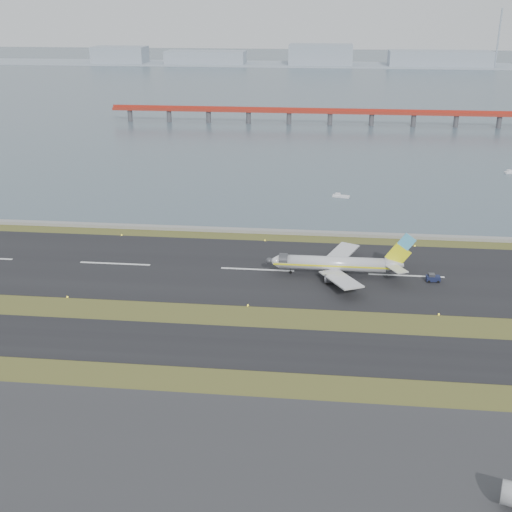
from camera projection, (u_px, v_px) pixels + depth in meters
The scene contains 12 objects.
ground at pixel (244, 321), 147.32m from camera, with size 1000.00×1000.00×0.00m, color #364518.
apron_strip at pixel (200, 490), 96.55m from camera, with size 1000.00×50.00×0.10m, color #313134.
taxiway_strip at pixel (237, 347), 136.23m from camera, with size 1000.00×18.00×0.10m, color black.
runway_strip at pixel (257, 270), 174.98m from camera, with size 1000.00×45.00×0.10m, color black.
seawall at pixel (267, 231), 202.50m from camera, with size 1000.00×2.50×1.00m, color gray.
bay_water at pixel (307, 82), 571.77m from camera, with size 1400.00×800.00×1.30m, color #42525E.
red_pier at pixel (330, 112), 373.34m from camera, with size 260.00×5.00×10.20m.
far_shoreline at pixel (324, 59), 715.82m from camera, with size 1400.00×80.00×60.50m.
airliner at pixel (338, 264), 169.95m from camera, with size 38.52×32.89×12.80m.
pushback_tug at pixel (433, 278), 167.20m from camera, with size 3.60×2.24×2.24m.
workboat_near at pixel (341, 196), 238.79m from camera, with size 6.56×3.38×1.52m.
workboat_far at pixel (512, 172), 271.57m from camera, with size 6.79×3.98×1.57m.
Camera 1 is at (16.46, -130.12, 68.78)m, focal length 45.00 mm.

